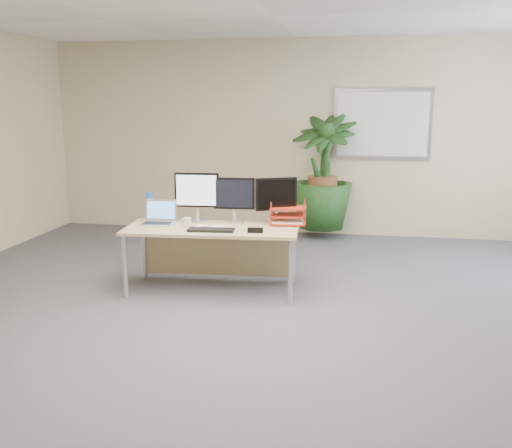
% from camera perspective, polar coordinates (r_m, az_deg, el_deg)
% --- Properties ---
extents(floor, '(8.00, 8.00, 0.00)m').
position_cam_1_polar(floor, '(4.52, -2.41, -12.04)').
color(floor, '#444449').
rests_on(floor, ground).
extents(back_wall, '(7.00, 0.04, 2.70)m').
position_cam_1_polar(back_wall, '(8.08, 3.83, 8.58)').
color(back_wall, beige).
rests_on(back_wall, floor).
extents(whiteboard, '(1.30, 0.04, 0.95)m').
position_cam_1_polar(whiteboard, '(7.99, 12.52, 9.72)').
color(whiteboard, '#ADADB2').
rests_on(whiteboard, back_wall).
extents(desk, '(1.73, 0.83, 0.65)m').
position_cam_1_polar(desk, '(5.71, -4.25, -1.42)').
color(desk, tan).
rests_on(desk, floor).
extents(floor_plant, '(1.05, 1.05, 1.50)m').
position_cam_1_polar(floor_plant, '(7.81, 6.67, 3.97)').
color(floor_plant, '#163513').
rests_on(floor_plant, floor).
extents(monitor_left, '(0.45, 0.20, 0.50)m').
position_cam_1_polar(monitor_left, '(5.81, -5.93, 3.02)').
color(monitor_left, silver).
rests_on(monitor_left, desk).
extents(monitor_right, '(0.41, 0.19, 0.46)m').
position_cam_1_polar(monitor_right, '(5.75, -2.18, 2.72)').
color(monitor_right, silver).
rests_on(monitor_right, desk).
extents(monitor_dark, '(0.40, 0.21, 0.47)m').
position_cam_1_polar(monitor_dark, '(5.67, 2.03, 2.65)').
color(monitor_dark, silver).
rests_on(monitor_dark, desk).
extents(laptop, '(0.34, 0.30, 0.23)m').
position_cam_1_polar(laptop, '(5.82, -9.67, 0.62)').
color(laptop, silver).
rests_on(laptop, desk).
extents(keyboard, '(0.45, 0.18, 0.02)m').
position_cam_1_polar(keyboard, '(5.42, -4.52, -0.59)').
color(keyboard, black).
rests_on(keyboard, desk).
extents(coffee_mug, '(0.12, 0.08, 0.09)m').
position_cam_1_polar(coffee_mug, '(5.61, -6.93, 0.16)').
color(coffee_mug, silver).
rests_on(coffee_mug, desk).
extents(spiral_notebook, '(0.28, 0.21, 0.01)m').
position_cam_1_polar(spiral_notebook, '(5.56, -4.72, -0.34)').
color(spiral_notebook, white).
rests_on(spiral_notebook, desk).
extents(orange_pen, '(0.12, 0.08, 0.01)m').
position_cam_1_polar(orange_pen, '(5.56, -5.01, -0.22)').
color(orange_pen, '#DF5B18').
rests_on(orange_pen, spiral_notebook).
extents(yellow_highlighter, '(0.11, 0.04, 0.01)m').
position_cam_1_polar(yellow_highlighter, '(5.53, -2.90, -0.36)').
color(yellow_highlighter, yellow).
rests_on(yellow_highlighter, desk).
extents(water_bottle, '(0.08, 0.08, 0.29)m').
position_cam_1_polar(water_bottle, '(5.98, -10.63, 1.69)').
color(water_bottle, white).
rests_on(water_bottle, desk).
extents(letter_tray, '(0.37, 0.29, 0.17)m').
position_cam_1_polar(letter_tray, '(5.70, 3.22, 0.73)').
color(letter_tray, '#AA2514').
rests_on(letter_tray, desk).
extents(stapler, '(0.15, 0.05, 0.05)m').
position_cam_1_polar(stapler, '(5.33, -0.07, -0.63)').
color(stapler, black).
rests_on(stapler, desk).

